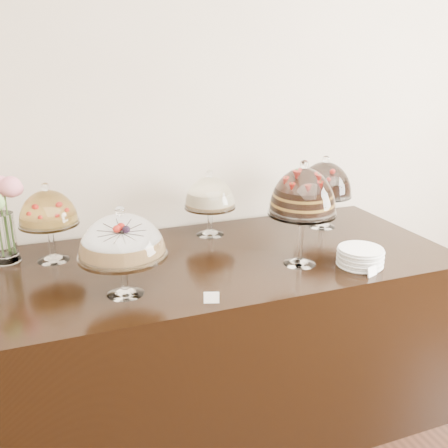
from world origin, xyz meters
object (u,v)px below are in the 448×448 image
object	(u,v)px
display_counter	(221,339)
cake_stand_cheesecake	(210,195)
cake_stand_choco_layer	(303,195)
cake_stand_sugar_sponge	(122,240)
cake_stand_dark_choco	(325,182)
cake_stand_fruit_tart	(48,212)
plate_stack	(360,257)

from	to	relation	value
display_counter	cake_stand_cheesecake	bearing A→B (deg)	79.48
cake_stand_choco_layer	cake_stand_cheesecake	distance (m)	0.59
display_counter	cake_stand_sugar_sponge	world-z (taller)	cake_stand_sugar_sponge
cake_stand_dark_choco	cake_stand_sugar_sponge	bearing A→B (deg)	-159.12
cake_stand_sugar_sponge	cake_stand_choco_layer	xyz separation A→B (m)	(0.80, 0.02, 0.09)
cake_stand_choco_layer	cake_stand_cheesecake	xyz separation A→B (m)	(-0.25, 0.52, -0.11)
cake_stand_choco_layer	cake_stand_fruit_tart	distance (m)	1.15
display_counter	cake_stand_fruit_tart	world-z (taller)	cake_stand_fruit_tart
cake_stand_choco_layer	plate_stack	bearing A→B (deg)	-24.96
cake_stand_choco_layer	cake_stand_fruit_tart	world-z (taller)	cake_stand_choco_layer
cake_stand_choco_layer	cake_stand_dark_choco	world-z (taller)	cake_stand_choco_layer
cake_stand_sugar_sponge	cake_stand_choco_layer	world-z (taller)	cake_stand_choco_layer
cake_stand_dark_choco	cake_stand_fruit_tart	bearing A→B (deg)	179.22
cake_stand_choco_layer	cake_stand_dark_choco	size ratio (longest dim) A/B	1.21
cake_stand_sugar_sponge	cake_stand_cheesecake	bearing A→B (deg)	44.76
display_counter	cake_stand_choco_layer	world-z (taller)	cake_stand_choco_layer
cake_stand_choco_layer	cake_stand_fruit_tart	size ratio (longest dim) A/B	1.30
cake_stand_sugar_sponge	cake_stand_dark_choco	world-z (taller)	cake_stand_dark_choco
cake_stand_dark_choco	plate_stack	xyz separation A→B (m)	(-0.13, -0.54, -0.21)
cake_stand_cheesecake	plate_stack	size ratio (longest dim) A/B	1.72
cake_stand_cheesecake	plate_stack	xyz separation A→B (m)	(0.50, -0.64, -0.17)
cake_stand_sugar_sponge	plate_stack	size ratio (longest dim) A/B	1.79
cake_stand_sugar_sponge	cake_stand_cheesecake	xyz separation A→B (m)	(0.55, 0.55, -0.01)
display_counter	cake_stand_choco_layer	distance (m)	0.86
cake_stand_sugar_sponge	cake_stand_choco_layer	size ratio (longest dim) A/B	0.76
cake_stand_fruit_tart	plate_stack	bearing A→B (deg)	-23.33
plate_stack	cake_stand_sugar_sponge	bearing A→B (deg)	175.00
cake_stand_choco_layer	cake_stand_dark_choco	xyz separation A→B (m)	(0.38, 0.43, -0.07)
cake_stand_dark_choco	cake_stand_cheesecake	bearing A→B (deg)	171.42
cake_stand_sugar_sponge	cake_stand_dark_choco	distance (m)	1.27
display_counter	cake_stand_fruit_tart	distance (m)	1.04
cake_stand_choco_layer	cake_stand_cheesecake	size ratio (longest dim) A/B	1.37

